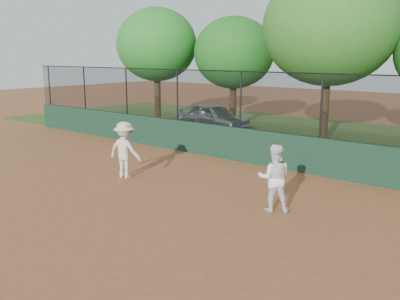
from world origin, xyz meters
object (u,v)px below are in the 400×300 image
Objects in this scene: player_second at (274,178)px; tree_0 at (157,45)px; player_main at (125,150)px; parked_car at (214,117)px; tree_2 at (329,27)px; tree_1 at (234,53)px.

player_second is 15.65m from tree_0.
player_main is at bearing -49.98° from tree_0.
tree_2 is at bearing -79.38° from parked_car.
parked_car is at bearing -78.28° from player_second.
tree_2 is (5.41, -0.88, 1.02)m from tree_1.
tree_1 is at bearing -83.21° from player_second.
tree_1 reaches higher than player_second.
player_second is 5.09m from player_main.
tree_2 is at bearing -106.04° from player_second.
tree_1 reaches higher than player_main.
player_main is 10.85m from tree_1.
parked_car is 0.64× the size of tree_0.
parked_car is at bearing -3.92° from tree_0.
tree_0 is (-12.58, 8.65, 3.46)m from player_second.
tree_0 reaches higher than player_main.
tree_0 is at bearing 92.18° from parked_car.
tree_0 is 4.58m from tree_1.
player_second is at bearing -34.50° from tree_0.
player_second is at bearing -49.94° from tree_1.
player_second is at bearing -72.76° from tree_2.
tree_2 reaches higher than tree_0.
tree_1 is (-8.14, 9.68, 3.01)m from player_second.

